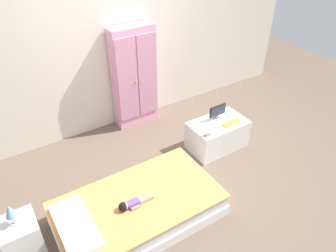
{
  "coord_description": "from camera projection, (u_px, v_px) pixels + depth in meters",
  "views": [
    {
      "loc": [
        -1.63,
        -2.46,
        2.9
      ],
      "look_at": [
        0.11,
        0.29,
        0.6
      ],
      "focal_mm": 34.16,
      "sensor_mm": 36.0,
      "label": 1
    }
  ],
  "objects": [
    {
      "name": "tv_monitor",
      "position": [
        218.0,
        111.0,
        4.38
      ],
      "size": [
        0.26,
        0.1,
        0.21
      ],
      "color": "#99999E",
      "rests_on": "tv_stand"
    },
    {
      "name": "rocking_horse_toy",
      "position": [
        208.0,
        131.0,
        4.1
      ],
      "size": [
        0.11,
        0.04,
        0.13
      ],
      "color": "#8E6642",
      "rests_on": "tv_stand"
    },
    {
      "name": "ground_plane",
      "position": [
        173.0,
        179.0,
        4.09
      ],
      "size": [
        10.0,
        10.0,
        0.02
      ],
      "primitive_type": "cube",
      "color": "brown"
    },
    {
      "name": "doll",
      "position": [
        130.0,
        204.0,
        3.3
      ],
      "size": [
        0.39,
        0.13,
        0.1
      ],
      "color": "#6B4CB2",
      "rests_on": "bed"
    },
    {
      "name": "table_lamp",
      "position": [
        10.0,
        212.0,
        2.93
      ],
      "size": [
        0.11,
        0.11,
        0.25
      ],
      "color": "#B7B2AD",
      "rests_on": "nightstand"
    },
    {
      "name": "back_wall",
      "position": [
        112.0,
        39.0,
        4.39
      ],
      "size": [
        6.4,
        0.05,
        2.7
      ],
      "primitive_type": "cube",
      "color": "silver",
      "rests_on": "ground_plane"
    },
    {
      "name": "pillow",
      "position": [
        75.0,
        226.0,
        3.09
      ],
      "size": [
        0.32,
        0.71,
        0.06
      ],
      "primitive_type": "cube",
      "color": "white",
      "rests_on": "bed"
    },
    {
      "name": "bed",
      "position": [
        139.0,
        209.0,
        3.49
      ],
      "size": [
        1.76,
        0.99,
        0.3
      ],
      "color": "white",
      "rests_on": "ground_plane"
    },
    {
      "name": "book_orange",
      "position": [
        227.0,
        125.0,
        4.32
      ],
      "size": [
        0.13,
        0.09,
        0.01
      ],
      "primitive_type": "cube",
      "color": "orange",
      "rests_on": "tv_stand"
    },
    {
      "name": "book_yellow",
      "position": [
        235.0,
        121.0,
        4.38
      ],
      "size": [
        0.15,
        0.09,
        0.02
      ],
      "primitive_type": "cube",
      "color": "gold",
      "rests_on": "tv_stand"
    },
    {
      "name": "wardrobe",
      "position": [
        134.0,
        77.0,
        4.7
      ],
      "size": [
        0.65,
        0.28,
        1.54
      ],
      "color": "#E599BC",
      "rests_on": "ground_plane"
    },
    {
      "name": "nightstand",
      "position": [
        21.0,
        237.0,
        3.15
      ],
      "size": [
        0.36,
        0.36,
        0.39
      ],
      "primitive_type": "cube",
      "color": "white",
      "rests_on": "ground_plane"
    },
    {
      "name": "tv_stand",
      "position": [
        217.0,
        135.0,
        4.5
      ],
      "size": [
        0.79,
        0.48,
        0.42
      ],
      "primitive_type": "cube",
      "color": "silver",
      "rests_on": "ground_plane"
    }
  ]
}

